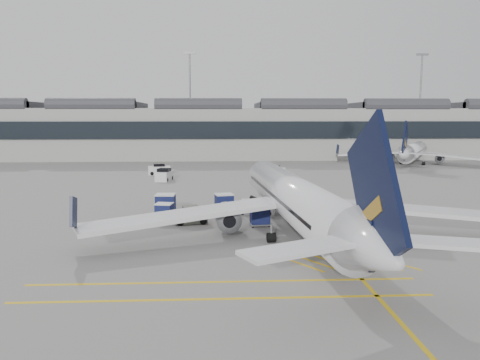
{
  "coord_description": "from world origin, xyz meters",
  "views": [
    {
      "loc": [
        1.69,
        -35.46,
        9.29
      ],
      "look_at": [
        3.64,
        3.39,
        4.0
      ],
      "focal_mm": 35.0,
      "sensor_mm": 36.0,
      "label": 1
    }
  ],
  "objects_px": {
    "airliner_main": "(296,200)",
    "belt_loader": "(255,209)",
    "ramp_agent_a": "(225,214)",
    "pushback_tug": "(191,216)",
    "ramp_agent_b": "(220,214)",
    "baggage_cart_a": "(224,203)"
  },
  "relations": [
    {
      "from": "airliner_main",
      "to": "belt_loader",
      "type": "distance_m",
      "value": 9.18
    },
    {
      "from": "ramp_agent_a",
      "to": "pushback_tug",
      "type": "xyz_separation_m",
      "value": [
        -2.96,
        0.5,
        -0.24
      ]
    },
    {
      "from": "ramp_agent_b",
      "to": "pushback_tug",
      "type": "distance_m",
      "value": 2.55
    },
    {
      "from": "airliner_main",
      "to": "baggage_cart_a",
      "type": "bearing_deg",
      "value": 117.19
    },
    {
      "from": "ramp_agent_a",
      "to": "ramp_agent_b",
      "type": "height_order",
      "value": "ramp_agent_a"
    },
    {
      "from": "belt_loader",
      "to": "ramp_agent_b",
      "type": "xyz_separation_m",
      "value": [
        -3.45,
        -3.71,
        0.29
      ]
    },
    {
      "from": "baggage_cart_a",
      "to": "ramp_agent_b",
      "type": "xyz_separation_m",
      "value": [
        -0.45,
        -4.14,
        -0.22
      ]
    },
    {
      "from": "belt_loader",
      "to": "ramp_agent_b",
      "type": "bearing_deg",
      "value": -122.62
    },
    {
      "from": "pushback_tug",
      "to": "belt_loader",
      "type": "bearing_deg",
      "value": 21.78
    },
    {
      "from": "baggage_cart_a",
      "to": "pushback_tug",
      "type": "bearing_deg",
      "value": -136.76
    },
    {
      "from": "belt_loader",
      "to": "pushback_tug",
      "type": "distance_m",
      "value": 7.07
    },
    {
      "from": "belt_loader",
      "to": "pushback_tug",
      "type": "bearing_deg",
      "value": -137.71
    },
    {
      "from": "airliner_main",
      "to": "belt_loader",
      "type": "xyz_separation_m",
      "value": [
        -2.49,
        8.53,
        -2.32
      ]
    },
    {
      "from": "ramp_agent_a",
      "to": "pushback_tug",
      "type": "relative_size",
      "value": 0.61
    },
    {
      "from": "baggage_cart_a",
      "to": "belt_loader",
      "type": "bearing_deg",
      "value": -19.2
    },
    {
      "from": "pushback_tug",
      "to": "airliner_main",
      "type": "bearing_deg",
      "value": -39.63
    },
    {
      "from": "belt_loader",
      "to": "ramp_agent_b",
      "type": "relative_size",
      "value": 2.75
    },
    {
      "from": "airliner_main",
      "to": "baggage_cart_a",
      "type": "xyz_separation_m",
      "value": [
        -5.48,
        8.95,
        -1.81
      ]
    },
    {
      "from": "ramp_agent_a",
      "to": "airliner_main",
      "type": "bearing_deg",
      "value": -93.42
    },
    {
      "from": "belt_loader",
      "to": "ramp_agent_a",
      "type": "height_order",
      "value": "ramp_agent_a"
    },
    {
      "from": "airliner_main",
      "to": "baggage_cart_a",
      "type": "distance_m",
      "value": 10.65
    },
    {
      "from": "baggage_cart_a",
      "to": "ramp_agent_b",
      "type": "bearing_deg",
      "value": -107.3
    }
  ]
}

